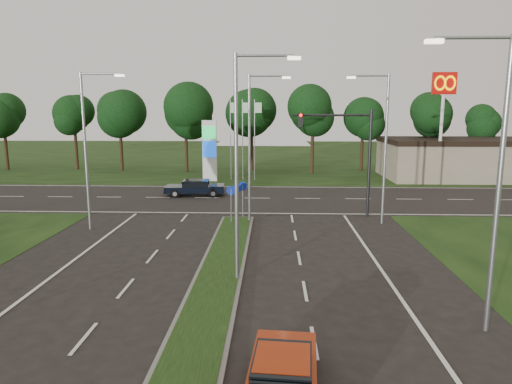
{
  "coord_description": "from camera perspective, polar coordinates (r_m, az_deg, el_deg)",
  "views": [
    {
      "loc": [
        2.22,
        -11.71,
        6.83
      ],
      "look_at": [
        1.26,
        14.47,
        2.2
      ],
      "focal_mm": 32.0,
      "sensor_mm": 36.0,
      "label": 1
    }
  ],
  "objects": [
    {
      "name": "median_signs",
      "position": [
        28.66,
        -2.38,
        -0.27
      ],
      "size": [
        1.16,
        1.76,
        2.38
      ],
      "color": "gray",
      "rests_on": "ground"
    },
    {
      "name": "treeline_far",
      "position": [
        51.68,
        -0.25,
        10.03
      ],
      "size": [
        6.0,
        6.0,
        9.9
      ],
      "color": "black",
      "rests_on": "ground"
    },
    {
      "name": "streetlight_left_far",
      "position": [
        27.83,
        -20.22,
        5.8
      ],
      "size": [
        2.53,
        0.22,
        9.0
      ],
      "color": "gray",
      "rests_on": "ground"
    },
    {
      "name": "streetlight_median_near",
      "position": [
        17.84,
        -1.84,
        4.38
      ],
      "size": [
        2.53,
        0.22,
        9.0
      ],
      "color": "gray",
      "rests_on": "ground"
    },
    {
      "name": "cross_road",
      "position": [
        36.42,
        -1.43,
        -0.79
      ],
      "size": [
        160.0,
        12.0,
        0.02
      ],
      "primitive_type": "cube",
      "color": "black",
      "rests_on": "ground"
    },
    {
      "name": "median_kerb",
      "position": [
        17.25,
        -5.61,
        -13.14
      ],
      "size": [
        2.0,
        26.0,
        0.12
      ],
      "primitive_type": "cube",
      "color": "slate",
      "rests_on": "ground"
    },
    {
      "name": "ground",
      "position": [
        13.74,
        -7.97,
        -19.9
      ],
      "size": [
        160.0,
        160.0,
        0.0
      ],
      "primitive_type": "plane",
      "color": "black",
      "rests_on": "ground"
    },
    {
      "name": "streetlight_median_far",
      "position": [
        27.79,
        -0.42,
        6.41
      ],
      "size": [
        2.53,
        0.22,
        9.0
      ],
      "color": "gray",
      "rests_on": "ground"
    },
    {
      "name": "traffic_signal",
      "position": [
        30.2,
        11.62,
        5.68
      ],
      "size": [
        5.1,
        0.42,
        7.0
      ],
      "color": "black",
      "rests_on": "ground"
    },
    {
      "name": "mcdonalds_sign",
      "position": [
        46.46,
        22.37,
        10.71
      ],
      "size": [
        2.2,
        0.47,
        10.4
      ],
      "color": "silver",
      "rests_on": "ground"
    },
    {
      "name": "verge_far",
      "position": [
        67.09,
        0.2,
        4.18
      ],
      "size": [
        160.0,
        50.0,
        0.02
      ],
      "primitive_type": "cube",
      "color": "black",
      "rests_on": "ground"
    },
    {
      "name": "gas_pylon",
      "position": [
        45.3,
        -5.55,
        5.38
      ],
      "size": [
        5.8,
        1.26,
        8.0
      ],
      "color": "silver",
      "rests_on": "ground"
    },
    {
      "name": "navy_sedan",
      "position": [
        37.7,
        -7.6,
        0.58
      ],
      "size": [
        4.9,
        2.3,
        1.31
      ],
      "rotation": [
        0.0,
        0.0,
        1.65
      ],
      "color": "black",
      "rests_on": "ground"
    },
    {
      "name": "commercial_building",
      "position": [
        51.87,
        24.56,
        3.78
      ],
      "size": [
        16.0,
        9.0,
        4.0
      ],
      "primitive_type": "cube",
      "color": "gray",
      "rests_on": "ground"
    },
    {
      "name": "streetlight_right_near",
      "position": [
        15.31,
        27.56,
        2.31
      ],
      "size": [
        2.53,
        0.22,
        9.0
      ],
      "rotation": [
        0.0,
        0.0,
        3.14
      ],
      "color": "gray",
      "rests_on": "ground"
    },
    {
      "name": "streetlight_right_far",
      "position": [
        28.53,
        15.52,
        6.14
      ],
      "size": [
        2.53,
        0.22,
        9.0
      ],
      "rotation": [
        0.0,
        0.0,
        3.14
      ],
      "color": "gray",
      "rests_on": "ground"
    },
    {
      "name": "red_sedan",
      "position": [
        11.82,
        3.32,
        -21.87
      ],
      "size": [
        1.95,
        4.12,
        1.1
      ],
      "rotation": [
        0.0,
        0.0,
        -0.08
      ],
      "color": "#942408",
      "rests_on": "ground"
    }
  ]
}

